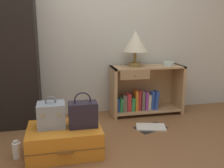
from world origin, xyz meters
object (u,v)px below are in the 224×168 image
at_px(suitcase_large, 65,140).
at_px(bowl, 169,63).
at_px(table_lamp, 135,42).
at_px(bookshelf, 144,91).
at_px(open_book_on_floor, 151,127).
at_px(bottle, 17,150).
at_px(train_case, 51,115).
at_px(handbag, 83,114).

bearing_deg(suitcase_large, bowl, 31.43).
height_order(table_lamp, suitcase_large, table_lamp).
xyz_separation_m(bookshelf, open_book_on_floor, (-0.09, -0.54, -0.31)).
distance_m(suitcase_large, open_book_on_floor, 1.13).
bearing_deg(bowl, open_book_on_floor, -129.95).
bearing_deg(bowl, bottle, -154.41).
bearing_deg(train_case, suitcase_large, -18.74).
bearing_deg(suitcase_large, bottle, -177.62).
bearing_deg(open_book_on_floor, bowl, 50.05).
relative_size(table_lamp, handbag, 1.39).
relative_size(bookshelf, bowl, 6.39).
relative_size(table_lamp, open_book_on_floor, 1.13).
xyz_separation_m(table_lamp, open_book_on_floor, (0.05, -0.54, -1.00)).
bearing_deg(bottle, train_case, 9.81).
xyz_separation_m(bookshelf, train_case, (-1.26, -0.89, 0.06)).
bearing_deg(bottle, bowl, 25.59).
xyz_separation_m(bottle, open_book_on_floor, (1.50, 0.40, -0.07)).
xyz_separation_m(table_lamp, suitcase_large, (-1.00, -0.92, -0.88)).
height_order(train_case, bottle, train_case).
bearing_deg(open_book_on_floor, train_case, -163.52).
bearing_deg(bookshelf, handbag, -135.32).
distance_m(table_lamp, train_case, 1.55).
relative_size(bookshelf, suitcase_large, 1.42).
relative_size(handbag, bottle, 1.96).
bearing_deg(handbag, bookshelf, 44.68).
xyz_separation_m(bookshelf, suitcase_large, (-1.14, -0.93, -0.19)).
xyz_separation_m(suitcase_large, handbag, (0.18, -0.02, 0.26)).
bearing_deg(open_book_on_floor, bookshelf, 80.47).
distance_m(bowl, train_case, 1.86).
distance_m(bottle, open_book_on_floor, 1.56).
bearing_deg(suitcase_large, train_case, 161.26).
height_order(table_lamp, open_book_on_floor, table_lamp).
bearing_deg(open_book_on_floor, table_lamp, 95.27).
relative_size(bowl, train_case, 0.51).
bearing_deg(suitcase_large, open_book_on_floor, 20.09).
distance_m(table_lamp, bowl, 0.58).
distance_m(bookshelf, handbag, 1.35).
height_order(suitcase_large, open_book_on_floor, suitcase_large).
relative_size(suitcase_large, open_book_on_floor, 1.67).
bearing_deg(handbag, table_lamp, 48.98).
relative_size(train_case, open_book_on_floor, 0.72).
distance_m(table_lamp, open_book_on_floor, 1.14).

